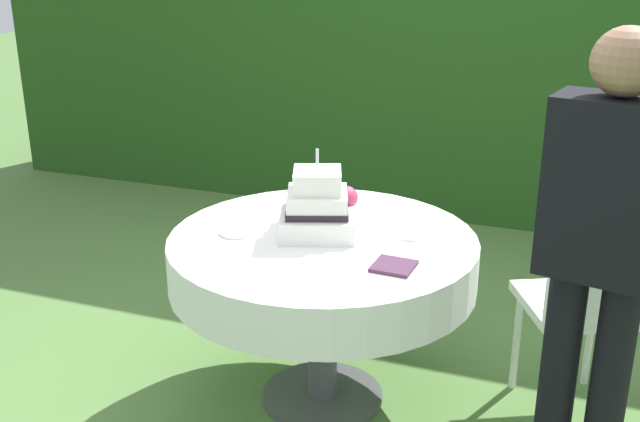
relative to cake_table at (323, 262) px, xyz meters
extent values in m
plane|color=#547A3D|center=(0.00, 0.00, -0.62)|extent=(20.00, 20.00, 0.00)
cube|color=#234C19|center=(0.00, 2.55, 0.60)|extent=(6.72, 0.60, 2.44)
cylinder|color=#4C4C51|center=(0.00, 0.00, -0.61)|extent=(0.50, 0.50, 0.02)
cylinder|color=#4C4C51|center=(0.00, 0.00, -0.27)|extent=(0.12, 0.12, 0.70)
cylinder|color=brown|center=(0.00, 0.00, 0.09)|extent=(1.17, 1.17, 0.03)
cylinder|color=white|center=(0.00, 0.00, 0.01)|extent=(1.20, 1.20, 0.19)
cube|color=white|center=(-0.04, 0.04, 0.15)|extent=(0.37, 0.37, 0.09)
cube|color=white|center=(-0.04, 0.04, 0.23)|extent=(0.29, 0.29, 0.09)
cube|color=black|center=(-0.04, 0.04, 0.21)|extent=(0.30, 0.30, 0.02)
cube|color=white|center=(-0.04, 0.04, 0.32)|extent=(0.23, 0.23, 0.09)
sphere|color=#D13866|center=(0.03, 0.18, 0.21)|extent=(0.09, 0.09, 0.09)
cylinder|color=silver|center=(-0.04, 0.04, 0.40)|extent=(0.01, 0.01, 0.08)
cylinder|color=white|center=(-0.33, -0.08, 0.11)|extent=(0.14, 0.14, 0.01)
cylinder|color=white|center=(0.31, 0.13, 0.11)|extent=(0.13, 0.13, 0.01)
cube|color=#4C2D47|center=(0.33, -0.18, 0.11)|extent=(0.15, 0.15, 0.01)
cylinder|color=white|center=(1.03, 0.49, -0.40)|extent=(0.03, 0.03, 0.45)
cylinder|color=white|center=(0.74, 0.35, -0.40)|extent=(0.03, 0.03, 0.45)
cylinder|color=white|center=(1.17, 0.21, -0.40)|extent=(0.03, 0.03, 0.45)
cylinder|color=white|center=(0.88, 0.07, -0.40)|extent=(0.03, 0.03, 0.45)
cube|color=white|center=(0.95, 0.28, -0.15)|extent=(0.53, 0.53, 0.04)
cube|color=white|center=(1.03, 0.12, 0.07)|extent=(0.38, 0.21, 0.40)
cylinder|color=black|center=(1.08, -0.30, -0.20)|extent=(0.12, 0.12, 0.85)
cylinder|color=black|center=(0.92, -0.27, -0.20)|extent=(0.12, 0.12, 0.85)
cube|color=black|center=(1.00, -0.28, 0.50)|extent=(0.39, 0.27, 0.55)
sphere|color=#8C664C|center=(1.00, -0.28, 0.88)|extent=(0.20, 0.20, 0.20)
camera|label=1|loc=(0.94, -2.58, 1.22)|focal=42.86mm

